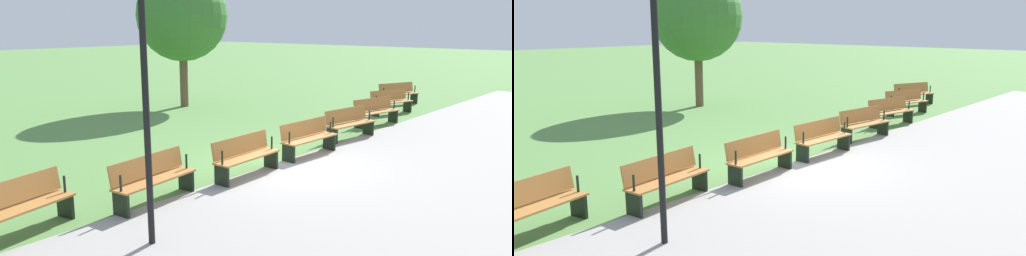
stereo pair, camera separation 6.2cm
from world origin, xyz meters
The scene contains 12 objects.
ground_plane centered at (0.00, 0.00, 0.00)m, with size 120.00×120.00×0.00m, color #5B8C47.
path_paving centered at (0.00, 2.83, 0.00)m, with size 35.75×6.09×0.01m, color #A39E99.
bench_0 centered at (-10.46, -2.07, 0.47)m, with size 1.87×1.11×0.89m.
bench_1 centered at (-8.21, -1.29, 0.47)m, with size 1.88×0.98×0.89m.
bench_2 centered at (-5.91, -0.69, 0.47)m, with size 1.88×0.84×0.89m.
bench_3 centered at (-3.56, -0.29, 0.47)m, with size 1.87×0.70×0.89m.
bench_4 centered at (-1.19, -0.09, 0.47)m, with size 1.84×0.55×0.89m.
bench_5 centered at (1.19, -0.09, 0.47)m, with size 1.84×0.55×0.89m.
bench_6 centered at (3.56, -0.29, 0.47)m, with size 1.87×0.70×0.89m.
bench_7 centered at (5.91, -0.69, 0.47)m, with size 1.88×0.84×0.89m.
tree_0 centered at (-4.28, -8.45, 3.63)m, with size 3.62×3.62×5.45m.
lamp_post centered at (4.72, 1.17, 3.03)m, with size 0.32×0.32×4.41m.
Camera 2 is at (9.05, 7.16, 3.32)m, focal length 35.17 mm.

